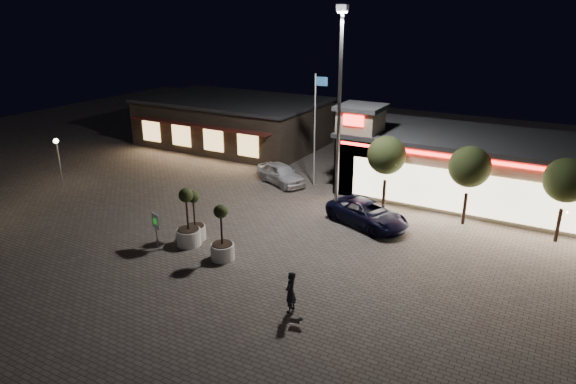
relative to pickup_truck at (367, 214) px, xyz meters
The scene contains 17 objects.
ground 8.98m from the pickup_truck, 116.90° to the right, with size 90.00×90.00×0.00m, color #655A52.
retail_building 9.66m from the pickup_truck, 55.15° to the left, with size 20.40×8.40×6.10m.
restaurant_building 21.72m from the pickup_truck, 146.39° to the left, with size 16.40×11.00×4.30m.
floodlight_pole 6.62m from the pickup_truck, behind, with size 0.60×0.40×12.38m.
flagpole 8.76m from the pickup_truck, 139.85° to the left, with size 0.95×0.10×8.00m.
lamp_post_west 22.47m from the pickup_truck, 169.77° to the right, with size 0.36×0.36×3.48m.
string_tree_a 4.14m from the pickup_truck, 90.91° to the left, with size 2.42×2.42×4.79m.
string_tree_b 6.46m from the pickup_truck, 31.39° to the left, with size 2.42×2.42×4.79m.
string_tree_c 10.78m from the pickup_truck, 16.89° to the left, with size 2.42×2.42×4.79m.
pickup_truck is the anchor object (origin of this frame).
white_sedan 9.29m from the pickup_truck, 153.57° to the left, with size 1.79×4.46×1.52m, color silver.
pedestrian 10.26m from the pickup_truck, 87.27° to the right, with size 0.68×0.44×1.85m, color black.
dog 11.14m from the pickup_truck, 83.59° to the right, with size 0.55×0.28×0.29m.
planter_left 10.07m from the pickup_truck, 139.57° to the right, with size 1.17×1.17×2.87m.
planter_mid 10.45m from the pickup_truck, 135.95° to the right, with size 1.33×1.33×3.26m.
planter_right 9.16m from the pickup_truck, 122.36° to the right, with size 1.22×1.22×3.00m.
valet_sign 12.15m from the pickup_truck, 136.48° to the right, with size 0.63×0.25×1.95m.
Camera 1 is at (13.70, -18.81, 12.27)m, focal length 32.00 mm.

